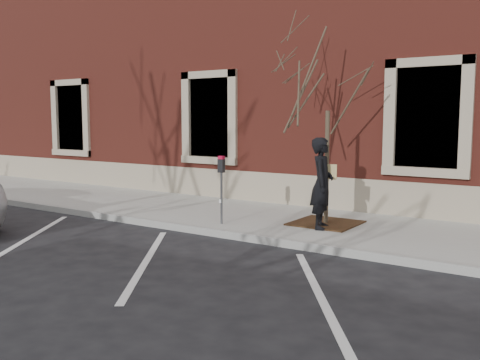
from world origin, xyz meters
The scene contains 9 objects.
ground centered at (0.00, 0.00, 0.00)m, with size 120.00×120.00×0.00m, color #28282B.
sidewalk_near centered at (0.00, 1.75, 0.07)m, with size 40.00×3.50×0.15m, color #ADACA2.
curb_near centered at (0.00, -0.05, 0.07)m, with size 40.00×0.12×0.15m, color #9E9E99.
parking_stripes centered at (0.00, -2.20, 0.00)m, with size 28.00×4.40×0.01m, color silver, non-canonical shape.
building_civic centered at (0.00, 7.74, 4.00)m, with size 40.00×8.62×8.00m.
man centered at (1.58, 1.21, 1.08)m, with size 0.68×0.44×1.85m, color black.
parking_meter centered at (-0.39, 0.47, 1.15)m, with size 0.13×0.10×1.45m.
tree_grate centered at (1.45, 1.71, 0.17)m, with size 1.31×1.31×0.03m, color #3D2213.
sapling centered at (1.45, 1.71, 3.19)m, with size 2.61×2.61×4.34m.
Camera 1 is at (6.22, -8.56, 2.38)m, focal length 40.00 mm.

